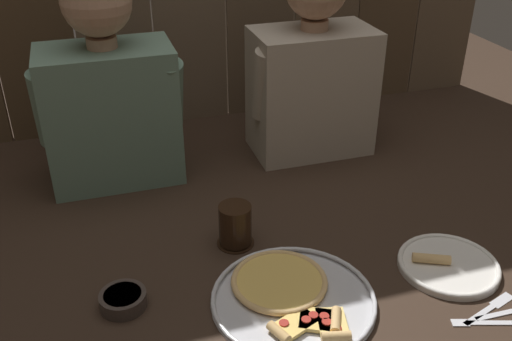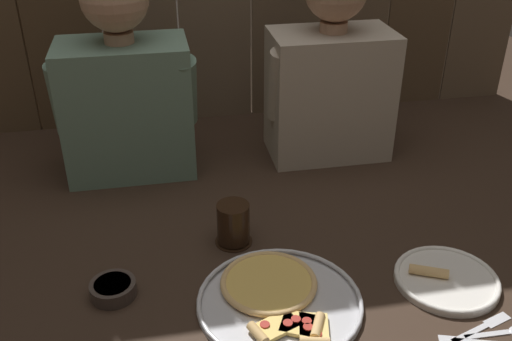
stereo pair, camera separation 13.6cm
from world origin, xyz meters
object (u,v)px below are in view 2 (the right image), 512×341
at_px(dinner_plate, 446,279).
at_px(diner_right, 331,69).
at_px(drinking_glass, 233,224).
at_px(pizza_tray, 276,297).
at_px(dipping_bowl, 113,288).
at_px(diner_left, 124,82).

distance_m(dinner_plate, diner_right, 0.72).
distance_m(drinking_glass, diner_right, 0.60).
xyz_separation_m(pizza_tray, dinner_plate, (0.38, -0.01, -0.00)).
height_order(drinking_glass, diner_right, diner_right).
height_order(dipping_bowl, diner_right, diner_right).
bearing_deg(dinner_plate, diner_left, 135.84).
distance_m(dipping_bowl, diner_right, 0.90).
distance_m(dinner_plate, dipping_bowl, 0.73).
bearing_deg(dinner_plate, drinking_glass, 151.76).
distance_m(pizza_tray, diner_left, 0.76).
bearing_deg(diner_left, dinner_plate, -44.16).
xyz_separation_m(diner_left, diner_right, (0.60, -0.00, -0.00)).
bearing_deg(dipping_bowl, drinking_glass, 26.50).
bearing_deg(diner_left, drinking_glass, -60.61).
distance_m(dinner_plate, drinking_glass, 0.50).
height_order(dipping_bowl, diner_left, diner_left).
bearing_deg(drinking_glass, dipping_bowl, -153.50).
relative_size(dinner_plate, drinking_glass, 2.15).
distance_m(drinking_glass, dipping_bowl, 0.32).
bearing_deg(drinking_glass, pizza_tray, -75.69).
xyz_separation_m(drinking_glass, diner_right, (0.36, 0.42, 0.22)).
xyz_separation_m(dipping_bowl, diner_left, (0.05, 0.57, 0.26)).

